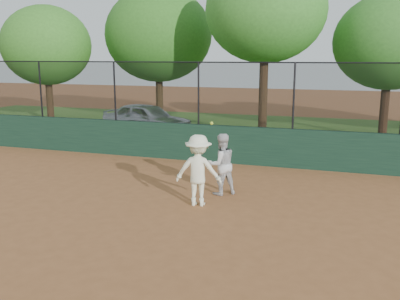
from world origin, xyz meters
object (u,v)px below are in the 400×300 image
(tree_0, at_px, (46,46))
(tree_1, at_px, (158,35))
(parked_car, at_px, (147,119))
(tree_3, at_px, (390,42))
(player_second, at_px, (221,164))
(player_main, at_px, (198,170))
(tree_2, at_px, (266,10))

(tree_0, bearing_deg, tree_1, 15.07)
(parked_car, xyz_separation_m, tree_3, (9.69, 2.26, 3.23))
(player_second, height_order, tree_0, tree_0)
(player_main, xyz_separation_m, tree_2, (-0.20, 9.12, 4.34))
(player_second, height_order, tree_3, tree_3)
(tree_2, distance_m, tree_3, 5.13)
(tree_0, bearing_deg, tree_3, 1.70)
(parked_car, bearing_deg, tree_2, -67.08)
(parked_car, height_order, tree_3, tree_3)
(parked_car, bearing_deg, tree_3, -64.77)
(player_second, distance_m, tree_3, 10.90)
(tree_2, height_order, tree_3, tree_2)
(tree_3, bearing_deg, player_main, -113.76)
(parked_car, distance_m, tree_3, 10.46)
(player_second, relative_size, tree_0, 0.26)
(player_main, relative_size, tree_3, 0.34)
(tree_2, bearing_deg, tree_1, 157.77)
(player_main, distance_m, tree_3, 11.83)
(parked_car, height_order, player_second, player_second)
(player_main, relative_size, tree_2, 0.27)
(player_main, distance_m, tree_2, 10.10)
(parked_car, height_order, player_main, player_main)
(tree_0, height_order, tree_1, tree_1)
(parked_car, height_order, tree_0, tree_0)
(player_main, bearing_deg, tree_3, 66.24)
(tree_2, bearing_deg, tree_3, 15.41)
(player_second, xyz_separation_m, tree_0, (-11.61, 9.01, 3.12))
(parked_car, distance_m, tree_2, 6.68)
(tree_1, distance_m, tree_2, 6.18)
(player_main, height_order, tree_0, tree_0)
(parked_car, distance_m, player_second, 9.00)
(tree_1, bearing_deg, tree_2, -22.23)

